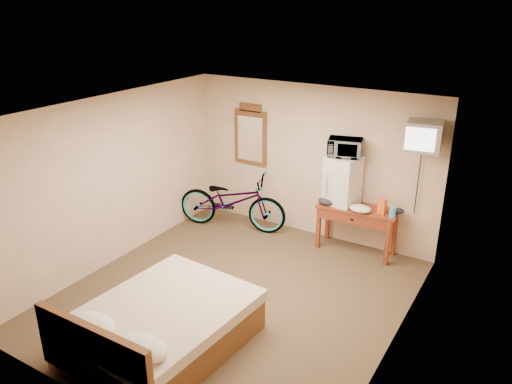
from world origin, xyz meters
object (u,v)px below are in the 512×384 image
at_px(blue_cup, 393,212).
at_px(crt_television, 424,136).
at_px(desk, 356,216).
at_px(bed, 157,329).
at_px(wall_mirror, 251,135).
at_px(mini_fridge, 343,180).
at_px(microwave, 345,148).
at_px(bicycle, 232,201).

height_order(blue_cup, crt_television, crt_television).
bearing_deg(desk, bed, -107.18).
bearing_deg(bed, desk, 72.82).
xyz_separation_m(blue_cup, wall_mirror, (-2.63, 0.32, 0.71)).
bearing_deg(blue_cup, bed, -115.72).
bearing_deg(desk, blue_cup, -5.67).
bearing_deg(mini_fridge, desk, -12.37).
bearing_deg(desk, microwave, 167.59).
bearing_deg(bed, crt_television, 60.90).
xyz_separation_m(microwave, wall_mirror, (-1.79, 0.21, -0.11)).
xyz_separation_m(crt_television, bicycle, (-2.97, -0.27, -1.49)).
height_order(wall_mirror, bicycle, wall_mirror).
xyz_separation_m(mini_fridge, blue_cup, (0.84, -0.12, -0.30)).
bearing_deg(crt_television, microwave, 177.74).
relative_size(crt_television, wall_mirror, 0.57).
bearing_deg(bed, wall_mirror, 105.70).
bearing_deg(wall_mirror, desk, -7.40).
height_order(desk, microwave, microwave).
distance_m(wall_mirror, bicycle, 1.16).
relative_size(blue_cup, crt_television, 0.26).
bearing_deg(bed, blue_cup, 64.28).
bearing_deg(bicycle, bed, -174.56).
distance_m(wall_mirror, bed, 3.99).
relative_size(desk, mini_fridge, 1.63).
bearing_deg(bed, microwave, 77.54).
bearing_deg(blue_cup, mini_fridge, 172.04).
relative_size(desk, wall_mirror, 1.18).
height_order(blue_cup, bicycle, bicycle).
relative_size(microwave, blue_cup, 3.17).
distance_m(mini_fridge, microwave, 0.52).
relative_size(microwave, bicycle, 0.26).
bearing_deg(wall_mirror, bicycle, -96.39).
xyz_separation_m(blue_cup, bicycle, (-2.68, -0.19, -0.33)).
bearing_deg(bicycle, desk, -97.01).
bearing_deg(desk, crt_television, 1.22).
xyz_separation_m(bicycle, bed, (1.08, -3.13, -0.21)).
distance_m(blue_cup, bed, 3.73).
relative_size(bicycle, bed, 0.90).
height_order(desk, mini_fridge, mini_fridge).
distance_m(crt_television, wall_mirror, 2.96).
distance_m(desk, bicycle, 2.14).
distance_m(desk, blue_cup, 0.60).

